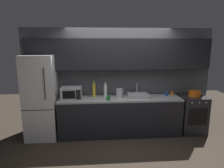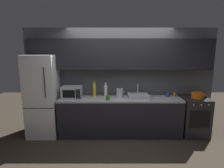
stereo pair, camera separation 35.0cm
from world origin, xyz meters
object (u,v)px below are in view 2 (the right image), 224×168
Objects in this scene: mug_blue at (168,95)px; mug_orange at (174,94)px; refrigerator at (43,96)px; kettle at (120,93)px; cooking_pot at (198,95)px; mug_green at (108,98)px; wine_bottle_white at (106,91)px; microwave at (72,92)px; wine_bottle_yellow at (95,90)px; oven_range at (194,116)px.

mug_blue reaches higher than mug_orange.
refrigerator is 8.37× the size of kettle.
refrigerator is at bearing -180.00° from cooking_pot.
mug_orange is 0.84× the size of mug_green.
microwave is at bearing -172.50° from wine_bottle_white.
refrigerator is 4.97× the size of wine_bottle_yellow.
oven_range is 1.96× the size of microwave.
mug_blue is (1.15, 0.05, -0.06)m from kettle.
microwave is 0.78m from wine_bottle_white.
kettle reaches higher than oven_range.
kettle is 0.33m from wine_bottle_white.
refrigerator is 5.46× the size of wine_bottle_white.
microwave is 5.31× the size of mug_orange.
wine_bottle_yellow is 4.36× the size of mug_blue.
wine_bottle_yellow reaches higher than cooking_pot.
mug_green is (0.05, -0.30, -0.09)m from wine_bottle_white.
mug_green reaches higher than mug_blue.
kettle is 0.59× the size of wine_bottle_yellow.
kettle reaches higher than mug_green.
microwave reaches higher than oven_range.
wine_bottle_yellow is at bearing 12.55° from microwave.
wine_bottle_white reaches higher than mug_blue.
mug_orange is at bearing 2.94° from kettle.
refrigerator reaches higher than microwave.
wine_bottle_white is at bearing 4.73° from refrigerator.
oven_range is at bearing -0.02° from refrigerator.
wine_bottle_white is at bearing -179.72° from mug_blue.
microwave is at bearing 1.55° from refrigerator.
mug_orange is (1.91, 0.02, -0.12)m from wine_bottle_yellow.
cooking_pot is (1.80, -0.08, -0.04)m from kettle.
mug_blue is at bearing 2.50° from refrigerator.
wine_bottle_white reaches higher than kettle.
mug_green is at bearing -136.81° from kettle.
wine_bottle_white is (-0.33, 0.04, 0.04)m from kettle.
kettle is 0.79× the size of cooking_pot.
oven_range is 2.11m from mug_green.
wine_bottle_white is (0.78, 0.10, 0.01)m from microwave.
refrigerator is 1.46m from wine_bottle_white.
oven_range is 2.18m from wine_bottle_white.
wine_bottle_white is (1.46, 0.12, 0.10)m from refrigerator.
mug_green is at bearing -175.10° from cooking_pot.
kettle reaches higher than mug_orange.
wine_bottle_white reaches higher than oven_range.
wine_bottle_yellow is at bearing 176.78° from oven_range.
mug_orange is at bearing 0.94° from wine_bottle_white.
cooking_pot is at bearing 4.90° from mug_green.
mug_orange is at bearing 0.48° from wine_bottle_yellow.
refrigerator reaches higher than mug_orange.
microwave is 2.91m from cooking_pot.
refrigerator is at bearing 173.27° from mug_green.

